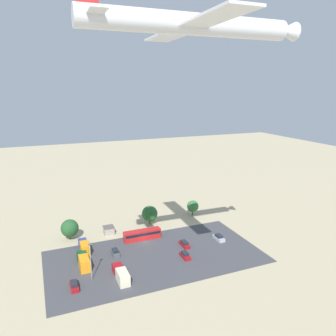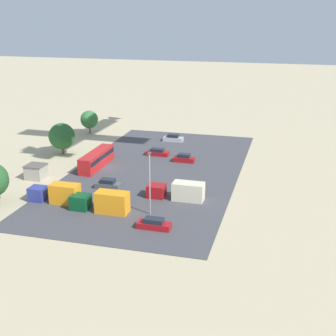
% 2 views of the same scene
% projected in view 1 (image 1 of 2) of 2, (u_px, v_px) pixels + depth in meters
% --- Properties ---
extents(ground_plane, '(400.00, 400.00, 0.00)m').
position_uv_depth(ground_plane, '(145.00, 242.00, 100.10)').
color(ground_plane, tan).
extents(parking_lot_surface, '(59.15, 30.40, 0.08)m').
position_uv_depth(parking_lot_surface, '(156.00, 257.00, 91.55)').
color(parking_lot_surface, '#424247').
rests_on(parking_lot_surface, ground).
extents(shed_building, '(3.35, 3.40, 2.57)m').
position_uv_depth(shed_building, '(109.00, 230.00, 105.60)').
color(shed_building, '#9E998E').
rests_on(shed_building, ground).
extents(bus, '(11.63, 2.56, 3.02)m').
position_uv_depth(bus, '(142.00, 234.00, 101.66)').
color(bus, red).
rests_on(bus, ground).
extents(parked_car_0, '(1.74, 4.18, 1.64)m').
position_uv_depth(parked_car_0, '(185.00, 255.00, 90.82)').
color(parked_car_0, maroon).
rests_on(parked_car_0, ground).
extents(parked_car_1, '(1.97, 4.48, 1.64)m').
position_uv_depth(parked_car_1, '(219.00, 238.00, 101.57)').
color(parked_car_1, '#ADB2B7').
rests_on(parked_car_1, ground).
extents(parked_car_2, '(1.82, 4.25, 1.65)m').
position_uv_depth(parked_car_2, '(115.00, 252.00, 92.39)').
color(parked_car_2, '#4C5156').
rests_on(parked_car_2, ground).
extents(parked_car_3, '(1.82, 4.73, 1.49)m').
position_uv_depth(parked_car_3, '(184.00, 244.00, 97.56)').
color(parked_car_3, maroon).
rests_on(parked_car_3, ground).
extents(parked_car_4, '(1.75, 4.69, 1.50)m').
position_uv_depth(parked_car_4, '(74.00, 285.00, 76.96)').
color(parked_car_4, maroon).
rests_on(parked_car_4, ground).
extents(parked_truck_0, '(2.36, 8.22, 3.10)m').
position_uv_depth(parked_truck_0, '(84.00, 247.00, 94.09)').
color(parked_truck_0, navy).
rests_on(parked_truck_0, ground).
extents(parked_truck_1, '(2.51, 9.09, 2.87)m').
position_uv_depth(parked_truck_1, '(121.00, 275.00, 80.25)').
color(parked_truck_1, maroon).
rests_on(parked_truck_1, ground).
extents(parked_truck_2, '(2.44, 8.91, 3.19)m').
position_uv_depth(parked_truck_2, '(84.00, 261.00, 86.14)').
color(parked_truck_2, '#0C4723').
rests_on(parked_truck_2, ground).
extents(tree_near_shed, '(5.42, 5.42, 6.57)m').
position_uv_depth(tree_near_shed, '(70.00, 228.00, 101.04)').
color(tree_near_shed, brown).
rests_on(tree_near_shed, ground).
extents(tree_apron_mid, '(5.44, 5.44, 6.60)m').
position_uv_depth(tree_apron_mid, '(150.00, 214.00, 112.72)').
color(tree_apron_mid, brown).
rests_on(tree_apron_mid, ground).
extents(tree_apron_far, '(4.27, 4.27, 5.67)m').
position_uv_depth(tree_apron_far, '(193.00, 206.00, 120.86)').
color(tree_apron_far, brown).
rests_on(tree_apron_far, ground).
extents(light_pole_lot_centre, '(0.90, 0.28, 9.45)m').
position_uv_depth(light_pole_lot_centre, '(91.00, 261.00, 79.28)').
color(light_pole_lot_centre, gray).
rests_on(light_pole_lot_centre, ground).
extents(airplane, '(39.22, 32.66, 8.94)m').
position_uv_depth(airplane, '(196.00, 24.00, 52.70)').
color(airplane, white).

